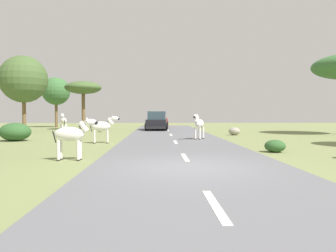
{
  "coord_description": "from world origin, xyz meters",
  "views": [
    {
      "loc": [
        -0.89,
        -9.39,
        1.6
      ],
      "look_at": [
        -0.34,
        7.37,
        0.95
      ],
      "focal_mm": 34.7,
      "sensor_mm": 36.0,
      "label": 1
    }
  ],
  "objects": [
    {
      "name": "car_0",
      "position": [
        -0.94,
        21.19,
        0.85
      ],
      "size": [
        2.2,
        4.43,
        1.74
      ],
      "rotation": [
        0.0,
        0.0,
        3.09
      ],
      "color": "black",
      "rests_on": "road"
    },
    {
      "name": "ground_plane",
      "position": [
        0.0,
        0.0,
        0.0
      ],
      "size": [
        90.0,
        90.0,
        0.0
      ],
      "primitive_type": "plane",
      "color": "olive"
    },
    {
      "name": "car_1",
      "position": [
        -0.73,
        29.59,
        0.85
      ],
      "size": [
        2.17,
        4.42,
        1.74
      ],
      "rotation": [
        0.0,
        0.0,
        3.19
      ],
      "color": "red",
      "rests_on": "road"
    },
    {
      "name": "tree_1",
      "position": [
        -12.41,
        19.04,
        4.52
      ],
      "size": [
        4.03,
        4.03,
        6.55
      ],
      "color": "brown",
      "rests_on": "ground_plane"
    },
    {
      "name": "tree_3",
      "position": [
        -12.48,
        28.2,
        4.12
      ],
      "size": [
        3.15,
        3.15,
        5.72
      ],
      "color": "brown",
      "rests_on": "ground_plane"
    },
    {
      "name": "zebra_3",
      "position": [
        -3.81,
        1.72,
        0.88
      ],
      "size": [
        1.57,
        0.44,
        1.48
      ],
      "rotation": [
        0.0,
        0.0,
        4.68
      ],
      "color": "silver",
      "rests_on": "ground_plane"
    },
    {
      "name": "bush_0",
      "position": [
        3.96,
        3.78,
        0.26
      ],
      "size": [
        0.86,
        0.77,
        0.51
      ],
      "primitive_type": "ellipsoid",
      "color": "#2D5628",
      "rests_on": "ground_plane"
    },
    {
      "name": "bush_1",
      "position": [
        -9.14,
        9.68,
        0.53
      ],
      "size": [
        1.77,
        1.59,
        1.06
      ],
      "primitive_type": "ellipsoid",
      "color": "#2D5628",
      "rests_on": "ground_plane"
    },
    {
      "name": "rock_2",
      "position": [
        4.78,
        14.28,
        0.28
      ],
      "size": [
        0.83,
        0.77,
        0.57
      ],
      "primitive_type": "ellipsoid",
      "color": "gray",
      "rests_on": "ground_plane"
    },
    {
      "name": "tree_5",
      "position": [
        -8.09,
        22.44,
        4.04
      ],
      "size": [
        3.51,
        3.51,
        4.71
      ],
      "color": "brown",
      "rests_on": "ground_plane"
    },
    {
      "name": "rock_0",
      "position": [
        -5.76,
        18.29,
        0.11
      ],
      "size": [
        0.36,
        0.38,
        0.22
      ],
      "primitive_type": "ellipsoid",
      "color": "#A89E8C",
      "rests_on": "ground_plane"
    },
    {
      "name": "zebra_1",
      "position": [
        -8.29,
        16.39,
        0.98
      ],
      "size": [
        0.95,
        1.64,
        1.64
      ],
      "rotation": [
        0.0,
        0.0,
        0.41
      ],
      "color": "silver",
      "rests_on": "ground_plane"
    },
    {
      "name": "zebra_0",
      "position": [
        1.59,
        9.92,
        0.97
      ],
      "size": [
        0.93,
        1.54,
        1.55
      ],
      "rotation": [
        0.0,
        0.0,
        2.71
      ],
      "color": "silver",
      "rests_on": "road"
    },
    {
      "name": "road",
      "position": [
        0.08,
        0.0,
        0.03
      ],
      "size": [
        6.0,
        64.0,
        0.05
      ],
      "primitive_type": "cube",
      "color": "slate",
      "rests_on": "ground_plane"
    },
    {
      "name": "zebra_2",
      "position": [
        -3.83,
        8.07,
        0.9
      ],
      "size": [
        1.59,
        0.59,
        1.51
      ],
      "rotation": [
        0.0,
        0.0,
        4.89
      ],
      "color": "silver",
      "rests_on": "ground_plane"
    },
    {
      "name": "lane_markings",
      "position": [
        0.08,
        -1.0,
        0.05
      ],
      "size": [
        0.16,
        56.0,
        0.01
      ],
      "color": "silver",
      "rests_on": "road"
    }
  ]
}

